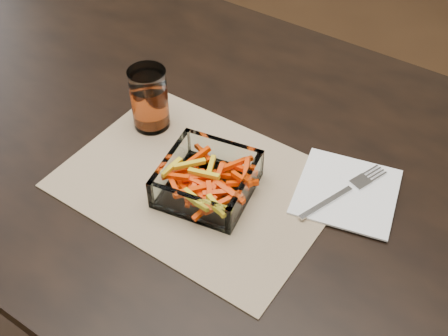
# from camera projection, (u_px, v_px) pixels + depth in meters

# --- Properties ---
(dining_table) EXTENTS (1.60, 0.90, 0.75)m
(dining_table) POSITION_uv_depth(u_px,v_px,m) (202.00, 171.00, 1.11)
(dining_table) COLOR black
(dining_table) RESTS_ON ground
(placemat) EXTENTS (0.45, 0.33, 0.00)m
(placemat) POSITION_uv_depth(u_px,v_px,m) (198.00, 182.00, 0.97)
(placemat) COLOR tan
(placemat) RESTS_ON dining_table
(glass_bowl) EXTENTS (0.17, 0.17, 0.06)m
(glass_bowl) POSITION_uv_depth(u_px,v_px,m) (207.00, 181.00, 0.93)
(glass_bowl) COLOR white
(glass_bowl) RESTS_ON placemat
(tumbler) EXTENTS (0.07, 0.07, 0.12)m
(tumbler) POSITION_uv_depth(u_px,v_px,m) (150.00, 101.00, 1.03)
(tumbler) COLOR white
(tumbler) RESTS_ON placemat
(napkin) EXTENTS (0.20, 0.20, 0.00)m
(napkin) POSITION_uv_depth(u_px,v_px,m) (347.00, 192.00, 0.95)
(napkin) COLOR white
(napkin) RESTS_ON placemat
(fork) EXTENTS (0.08, 0.18, 0.00)m
(fork) POSITION_uv_depth(u_px,v_px,m) (346.00, 191.00, 0.94)
(fork) COLOR silver
(fork) RESTS_ON napkin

